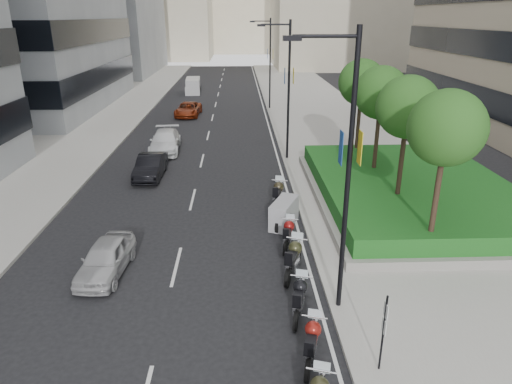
{
  "coord_description": "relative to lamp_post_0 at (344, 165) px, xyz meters",
  "views": [
    {
      "loc": [
        1.04,
        -11.8,
        9.22
      ],
      "look_at": [
        1.75,
        6.79,
        2.0
      ],
      "focal_mm": 32.0,
      "sensor_mm": 36.0,
      "label": 1
    }
  ],
  "objects": [
    {
      "name": "tree_3",
      "position": [
        4.36,
        15.0,
        0.36
      ],
      "size": [
        2.8,
        2.8,
        6.3
      ],
      "color": "#332319",
      "rests_on": "planter"
    },
    {
      "name": "motorcycle_2",
      "position": [
        -1.2,
        -0.22,
        -4.47
      ],
      "size": [
        0.84,
        2.22,
        1.12
      ],
      "rotation": [
        0.0,
        0.0,
        1.32
      ],
      "color": "black",
      "rests_on": "ground"
    },
    {
      "name": "lamp_post_1",
      "position": [
        0.0,
        17.0,
        0.0
      ],
      "size": [
        2.34,
        0.45,
        9.0
      ],
      "color": "black",
      "rests_on": "ground"
    },
    {
      "name": "motorcycle_6",
      "position": [
        -1.15,
        8.91,
        -4.41
      ],
      "size": [
        0.88,
        2.44,
        1.23
      ],
      "rotation": [
        0.0,
        0.0,
        1.35
      ],
      "color": "black",
      "rests_on": "ground"
    },
    {
      "name": "parking_sign",
      "position": [
        0.66,
        -3.0,
        -3.61
      ],
      "size": [
        0.06,
        0.32,
        2.5
      ],
      "color": "black",
      "rests_on": "ground"
    },
    {
      "name": "car_a",
      "position": [
        -8.21,
        2.59,
        -4.43
      ],
      "size": [
        1.79,
        3.84,
        1.27
      ],
      "primitive_type": "imported",
      "rotation": [
        0.0,
        0.0,
        -0.08
      ],
      "color": "#B5B5B7",
      "rests_on": "ground"
    },
    {
      "name": "tree_2",
      "position": [
        4.36,
        11.0,
        0.36
      ],
      "size": [
        2.8,
        2.8,
        6.3
      ],
      "color": "#332319",
      "rests_on": "planter"
    },
    {
      "name": "planter",
      "position": [
        5.86,
        9.0,
        -4.72
      ],
      "size": [
        10.0,
        14.0,
        0.4
      ],
      "primitive_type": "cube",
      "color": "gray",
      "rests_on": "sidewalk_right"
    },
    {
      "name": "car_c",
      "position": [
        -8.44,
        19.43,
        -4.34
      ],
      "size": [
        2.32,
        5.13,
        1.46
      ],
      "primitive_type": "imported",
      "rotation": [
        0.0,
        0.0,
        0.06
      ],
      "color": "white",
      "rests_on": "ground"
    },
    {
      "name": "motorcycle_3",
      "position": [
        -1.11,
        2.27,
        -4.4
      ],
      "size": [
        1.07,
        2.39,
        1.24
      ],
      "rotation": [
        0.0,
        0.0,
        1.24
      ],
      "color": "black",
      "rests_on": "ground"
    },
    {
      "name": "tree_0",
      "position": [
        4.36,
        3.0,
        0.36
      ],
      "size": [
        2.8,
        2.8,
        6.3
      ],
      "color": "#332319",
      "rests_on": "planter"
    },
    {
      "name": "ground",
      "position": [
        -4.14,
        -1.0,
        -5.07
      ],
      "size": [
        160.0,
        160.0,
        0.0
      ],
      "primitive_type": "plane",
      "color": "black",
      "rests_on": "ground"
    },
    {
      "name": "lamp_post_0",
      "position": [
        0.0,
        0.0,
        0.0
      ],
      "size": [
        2.34,
        0.45,
        9.0
      ],
      "color": "black",
      "rests_on": "ground"
    },
    {
      "name": "hedge",
      "position": [
        5.86,
        9.0,
        -4.12
      ],
      "size": [
        9.4,
        13.4,
        0.8
      ],
      "primitive_type": "cube",
      "color": "#154C17",
      "rests_on": "planter"
    },
    {
      "name": "delivery_van",
      "position": [
        -8.82,
        45.88,
        -4.2
      ],
      "size": [
        1.93,
        4.49,
        1.85
      ],
      "rotation": [
        0.0,
        0.0,
        0.06
      ],
      "color": "#B2B2B4",
      "rests_on": "ground"
    },
    {
      "name": "car_b",
      "position": [
        -8.49,
        13.73,
        -4.38
      ],
      "size": [
        1.55,
        4.21,
        1.38
      ],
      "primitive_type": "imported",
      "rotation": [
        0.0,
        0.0,
        -0.02
      ],
      "color": "black",
      "rests_on": "ground"
    },
    {
      "name": "lane_edge",
      "position": [
        -0.44,
        29.0,
        -5.06
      ],
      "size": [
        0.12,
        100.0,
        0.01
      ],
      "primitive_type": "cube",
      "color": "silver",
      "rests_on": "ground"
    },
    {
      "name": "lane_centre",
      "position": [
        -5.64,
        29.0,
        -5.06
      ],
      "size": [
        0.12,
        100.0,
        0.01
      ],
      "primitive_type": "cube",
      "color": "silver",
      "rests_on": "ground"
    },
    {
      "name": "tree_1",
      "position": [
        4.36,
        7.0,
        0.36
      ],
      "size": [
        2.8,
        2.8,
        6.3
      ],
      "color": "#332319",
      "rests_on": "planter"
    },
    {
      "name": "sidewalk_left",
      "position": [
        -16.14,
        29.0,
        -4.99
      ],
      "size": [
        8.0,
        100.0,
        0.15
      ],
      "primitive_type": "cube",
      "color": "#9E9B93",
      "rests_on": "ground"
    },
    {
      "name": "lamp_post_2",
      "position": [
        0.0,
        35.0,
        0.0
      ],
      "size": [
        2.34,
        0.45,
        9.0
      ],
      "color": "black",
      "rests_on": "ground"
    },
    {
      "name": "car_d",
      "position": [
        -8.04,
        31.84,
        -4.41
      ],
      "size": [
        2.5,
        4.88,
        1.32
      ],
      "primitive_type": "imported",
      "rotation": [
        0.0,
        0.0,
        -0.07
      ],
      "color": "maroon",
      "rests_on": "ground"
    },
    {
      "name": "sidewalk_right",
      "position": [
        4.86,
        29.0,
        -4.99
      ],
      "size": [
        10.0,
        100.0,
        0.15
      ],
      "primitive_type": "cube",
      "color": "#9E9B93",
      "rests_on": "ground"
    },
    {
      "name": "motorcycle_4",
      "position": [
        -1.08,
        4.5,
        -4.49
      ],
      "size": [
        0.8,
        2.12,
        1.07
      ],
      "rotation": [
        0.0,
        0.0,
        1.33
      ],
      "color": "black",
      "rests_on": "ground"
    },
    {
      "name": "motorcycle_1",
      "position": [
        -1.13,
        -2.39,
        -4.47
      ],
      "size": [
        0.87,
        2.17,
        1.11
      ],
      "rotation": [
        0.0,
        0.0,
        1.3
      ],
      "color": "black",
      "rests_on": "ground"
    },
    {
      "name": "motorcycle_5",
      "position": [
        -1.06,
        6.56,
        -4.44
      ],
      "size": [
        1.58,
        2.21,
        1.24
      ],
      "rotation": [
        0.0,
        0.0,
        1.16
      ],
      "color": "black",
      "rests_on": "ground"
    }
  ]
}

